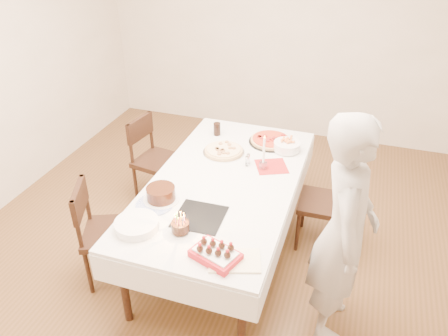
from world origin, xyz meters
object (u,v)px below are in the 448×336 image
(person, at_px, (344,233))
(cola_glass, at_px, (217,129))
(chair_left_dessert, at_px, (111,233))
(pizza_pepperoni, at_px, (271,140))
(strawberry_box, at_px, (215,254))
(chair_right_savory, at_px, (323,203))
(pasta_bowl, at_px, (287,146))
(chair_left_savory, at_px, (158,161))
(pizza_white, at_px, (224,151))
(birthday_cake, at_px, (180,223))
(taper_candle, at_px, (264,152))
(layer_cake, at_px, (161,194))
(dining_table, at_px, (224,217))

(person, bearing_deg, cola_glass, 42.39)
(chair_left_dessert, bearing_deg, pizza_pepperoni, -148.79)
(chair_left_dessert, xyz_separation_m, strawberry_box, (0.99, -0.31, 0.34))
(chair_right_savory, relative_size, pasta_bowl, 3.64)
(person, bearing_deg, chair_left_dessert, 88.43)
(chair_left_dessert, height_order, cola_glass, chair_left_dessert)
(chair_left_savory, xyz_separation_m, pizza_white, (0.74, -0.14, 0.33))
(chair_left_dessert, xyz_separation_m, pizza_pepperoni, (0.96, 1.33, 0.32))
(chair_left_dessert, xyz_separation_m, person, (1.74, 0.08, 0.40))
(birthday_cake, bearing_deg, pizza_white, 93.44)
(taper_candle, height_order, strawberry_box, taper_candle)
(strawberry_box, bearing_deg, pasta_bowl, 84.50)
(cola_glass, height_order, strawberry_box, cola_glass)
(pizza_pepperoni, relative_size, pasta_bowl, 1.70)
(pizza_white, height_order, strawberry_box, strawberry_box)
(chair_right_savory, height_order, chair_left_savory, chair_left_savory)
(pasta_bowl, relative_size, layer_cake, 0.86)
(chair_left_dessert, relative_size, taper_candle, 2.81)
(dining_table, bearing_deg, birthday_cake, -96.51)
(birthday_cake, distance_m, strawberry_box, 0.36)
(dining_table, bearing_deg, pizza_white, 108.91)
(layer_cake, bearing_deg, person, -3.26)
(dining_table, bearing_deg, taper_candle, 48.27)
(chair_left_dessert, height_order, pizza_pepperoni, chair_left_dessert)
(birthday_cake, bearing_deg, cola_glass, 99.45)
(dining_table, bearing_deg, chair_left_dessert, -143.17)
(chair_left_savory, bearing_deg, birthday_cake, 131.47)
(cola_glass, bearing_deg, taper_candle, -38.90)
(dining_table, distance_m, person, 1.19)
(pizza_pepperoni, height_order, birthday_cake, birthday_cake)
(dining_table, height_order, chair_right_savory, chair_right_savory)
(chair_left_dessert, bearing_deg, cola_glass, -131.12)
(pasta_bowl, height_order, taper_candle, taper_candle)
(dining_table, relative_size, layer_cake, 7.71)
(dining_table, bearing_deg, layer_cake, -132.35)
(dining_table, xyz_separation_m, chair_left_dessert, (-0.75, -0.56, 0.08))
(pasta_bowl, bearing_deg, chair_right_savory, -33.16)
(person, relative_size, taper_candle, 5.31)
(chair_left_savory, relative_size, person, 0.53)
(layer_cake, bearing_deg, cola_glass, 87.74)
(pizza_white, bearing_deg, pasta_bowl, 22.60)
(pizza_white, xyz_separation_m, cola_glass, (-0.17, 0.32, 0.04))
(pizza_white, bearing_deg, strawberry_box, -73.64)
(taper_candle, height_order, cola_glass, taper_candle)
(chair_left_dessert, bearing_deg, person, 159.90)
(chair_left_dessert, bearing_deg, dining_table, -166.07)
(person, relative_size, pasta_bowl, 7.12)
(pizza_pepperoni, bearing_deg, chair_left_savory, -170.02)
(chair_left_savory, height_order, person, person)
(pizza_pepperoni, distance_m, strawberry_box, 1.63)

